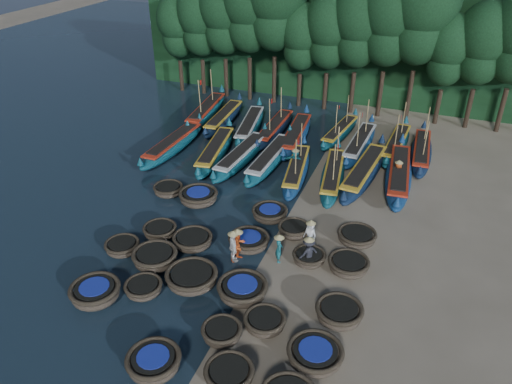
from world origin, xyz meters
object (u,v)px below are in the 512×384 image
(long_boat_4, at_px, (270,158))
(fisherman_5, at_px, (295,160))
(coracle_8, at_px, (265,322))
(fisherman_6, at_px, (398,172))
(coracle_14, at_px, (339,313))
(fisherman_2, at_px, (238,245))
(coracle_3, at_px, (229,374))
(long_boat_10, at_px, (224,118))
(coracle_20, at_px, (168,189))
(fisherman_4, at_px, (233,246))
(long_boat_9, at_px, (206,111))
(coracle_12, at_px, (192,278))
(fisherman_0, at_px, (310,233))
(coracle_21, at_px, (198,197))
(long_boat_5, at_px, (296,170))
(long_boat_1, at_px, (173,144))
(long_boat_6, at_px, (333,175))
(long_boat_3, at_px, (242,156))
(fisherman_3, at_px, (309,252))
(long_boat_11, at_px, (250,126))
(coracle_7, at_px, (222,332))
(coracle_23, at_px, (294,230))
(coracle_24, at_px, (357,236))
(long_boat_13, at_px, (296,135))
(coracle_16, at_px, (193,240))
(coracle_18, at_px, (309,257))
(coracle_5, at_px, (95,292))
(long_boat_15, at_px, (359,144))
(coracle_2, at_px, (154,362))
(coracle_19, at_px, (348,265))
(long_boat_14, at_px, (340,132))
(coracle_6, at_px, (144,288))
(coracle_15, at_px, (160,230))
(fisherman_1, at_px, (279,247))
(coracle_17, at_px, (249,241))
(long_boat_2, at_px, (215,151))
(coracle_10, at_px, (122,247))
(long_boat_7, at_px, (364,172))
(long_boat_8, at_px, (399,175))

(long_boat_4, bearing_deg, fisherman_5, -4.66)
(coracle_8, distance_m, fisherman_6, 15.15)
(coracle_14, xyz_separation_m, fisherman_2, (-5.64, 2.41, 0.46))
(coracle_3, relative_size, long_boat_10, 0.24)
(coracle_20, height_order, fisherman_4, fisherman_4)
(coracle_20, bearing_deg, long_boat_9, 104.90)
(coracle_12, bearing_deg, long_boat_10, 109.46)
(fisherman_0, bearing_deg, coracle_21, -172.93)
(coracle_12, height_order, fisherman_6, fisherman_6)
(coracle_3, distance_m, long_boat_5, 16.43)
(long_boat_1, relative_size, fisherman_4, 4.48)
(long_boat_6, bearing_deg, long_boat_4, 161.73)
(coracle_3, bearing_deg, long_boat_1, 124.59)
(long_boat_3, relative_size, fisherman_3, 4.59)
(long_boat_6, height_order, long_boat_11, long_boat_6)
(coracle_3, relative_size, fisherman_4, 1.01)
(coracle_7, relative_size, long_boat_5, 0.25)
(coracle_23, distance_m, long_boat_1, 13.11)
(coracle_24, bearing_deg, long_boat_13, 121.18)
(coracle_16, distance_m, coracle_18, 6.08)
(coracle_5, xyz_separation_m, long_boat_15, (8.19, 19.71, 0.07))
(coracle_3, bearing_deg, coracle_2, -169.23)
(coracle_19, distance_m, long_boat_6, 8.82)
(long_boat_3, height_order, long_boat_11, long_boat_11)
(long_boat_14, xyz_separation_m, long_boat_15, (1.81, -1.81, 0.07))
(fisherman_2, bearing_deg, coracle_7, -140.57)
(coracle_6, distance_m, coracle_18, 8.08)
(coracle_5, distance_m, fisherman_4, 6.73)
(coracle_15, relative_size, long_boat_13, 0.23)
(coracle_15, height_order, fisherman_1, fisherman_1)
(coracle_15, xyz_separation_m, fisherman_3, (8.10, 0.36, 0.49))
(long_boat_3, xyz_separation_m, fisherman_5, (3.79, 0.07, 0.28))
(coracle_17, bearing_deg, coracle_7, -78.65)
(coracle_21, distance_m, fisherman_2, 5.97)
(coracle_14, relative_size, long_boat_2, 0.25)
(coracle_2, relative_size, coracle_14, 1.22)
(coracle_21, bearing_deg, coracle_19, -18.04)
(coracle_10, relative_size, coracle_14, 1.04)
(coracle_23, bearing_deg, coracle_14, -55.78)
(long_boat_6, xyz_separation_m, fisherman_2, (-2.61, -9.40, 0.37))
(long_boat_7, distance_m, long_boat_8, 2.16)
(long_boat_7, xyz_separation_m, fisherman_1, (-2.48, -9.84, 0.26))
(coracle_6, relative_size, long_boat_13, 0.20)
(coracle_6, distance_m, long_boat_5, 13.62)
(long_boat_11, distance_m, fisherman_2, 15.88)
(coracle_3, bearing_deg, coracle_20, 128.25)
(coracle_8, xyz_separation_m, coracle_17, (-2.70, 5.08, 0.02))
(long_boat_14, relative_size, fisherman_6, 4.08)
(coracle_3, relative_size, coracle_14, 0.93)
(coracle_3, distance_m, coracle_17, 8.40)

